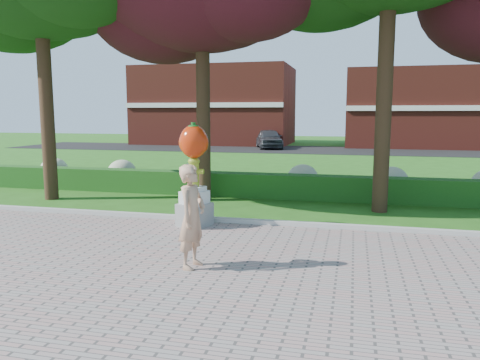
{
  "coord_description": "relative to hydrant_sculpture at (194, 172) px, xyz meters",
  "views": [
    {
      "loc": [
        2.73,
        -8.39,
        2.84
      ],
      "look_at": [
        0.43,
        1.0,
        1.45
      ],
      "focal_mm": 35.0,
      "sensor_mm": 36.0,
      "label": 1
    }
  ],
  "objects": [
    {
      "name": "lawn_hedge",
      "position": [
        1.1,
        4.53,
        -1.0
      ],
      "size": [
        24.0,
        0.7,
        0.8
      ],
      "primitive_type": "cube",
      "color": "#174012",
      "rests_on": "ground"
    },
    {
      "name": "hydrant_sculpture",
      "position": [
        0.0,
        0.0,
        0.0
      ],
      "size": [
        0.88,
        0.88,
        2.57
      ],
      "rotation": [
        0.0,
        0.0,
        -0.31
      ],
      "color": "gray",
      "rests_on": "walkway"
    },
    {
      "name": "building_left",
      "position": [
        -8.9,
        31.53,
        2.1
      ],
      "size": [
        14.0,
        8.0,
        7.0
      ],
      "primitive_type": "cube",
      "color": "maroon",
      "rests_on": "ground"
    },
    {
      "name": "hydrangea_row",
      "position": [
        1.67,
        5.53,
        -0.85
      ],
      "size": [
        20.1,
        1.1,
        0.99
      ],
      "color": "#9CA780",
      "rests_on": "ground"
    },
    {
      "name": "building_right",
      "position": [
        9.1,
        31.53,
        1.8
      ],
      "size": [
        12.0,
        8.0,
        6.4
      ],
      "primitive_type": "cube",
      "color": "maroon",
      "rests_on": "ground"
    },
    {
      "name": "curb",
      "position": [
        1.1,
        0.53,
        -1.33
      ],
      "size": [
        40.0,
        0.18,
        0.15
      ],
      "primitive_type": "cube",
      "color": "#ADADA5",
      "rests_on": "ground"
    },
    {
      "name": "street",
      "position": [
        1.1,
        25.53,
        -1.39
      ],
      "size": [
        50.0,
        8.0,
        0.02
      ],
      "primitive_type": "cube",
      "color": "black",
      "rests_on": "ground"
    },
    {
      "name": "parked_car",
      "position": [
        -2.84,
        26.29,
        -0.6
      ],
      "size": [
        3.11,
        4.92,
        1.56
      ],
      "primitive_type": "imported",
      "rotation": [
        0.0,
        0.0,
        0.3
      ],
      "color": "#383A3E",
      "rests_on": "street"
    },
    {
      "name": "woman",
      "position": [
        1.02,
        -3.05,
        -0.42
      ],
      "size": [
        0.53,
        0.74,
        1.89
      ],
      "primitive_type": "imported",
      "rotation": [
        0.0,
        0.0,
        1.45
      ],
      "color": "tan",
      "rests_on": "walkway"
    },
    {
      "name": "ground",
      "position": [
        1.1,
        -2.47,
        -1.4
      ],
      "size": [
        100.0,
        100.0,
        0.0
      ],
      "primitive_type": "plane",
      "color": "#245916",
      "rests_on": "ground"
    }
  ]
}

